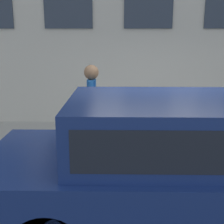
{
  "coord_description": "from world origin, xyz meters",
  "views": [
    {
      "loc": [
        -4.83,
        0.73,
        2.41
      ],
      "look_at": [
        0.69,
        0.84,
        1.03
      ],
      "focal_mm": 50.0,
      "sensor_mm": 36.0,
      "label": 1
    }
  ],
  "objects": [
    {
      "name": "sidewalk",
      "position": [
        1.55,
        0.0,
        0.08
      ],
      "size": [
        3.09,
        60.0,
        0.15
      ],
      "color": "#9E9B93",
      "rests_on": "ground_plane"
    },
    {
      "name": "fire_hydrant",
      "position": [
        0.48,
        0.45,
        0.58
      ],
      "size": [
        0.27,
        0.4,
        0.83
      ],
      "color": "gray",
      "rests_on": "sidewalk"
    },
    {
      "name": "parked_truck_navy_near",
      "position": [
        -1.38,
        -0.1,
        0.99
      ],
      "size": [
        1.85,
        4.67,
        1.71
      ],
      "color": "black",
      "rests_on": "ground_plane"
    },
    {
      "name": "person",
      "position": [
        0.91,
        1.22,
        1.18
      ],
      "size": [
        0.42,
        0.27,
        1.72
      ],
      "rotation": [
        0.0,
        0.0,
        1.04
      ],
      "color": "#726651",
      "rests_on": "sidewalk"
    },
    {
      "name": "ground_plane",
      "position": [
        0.0,
        0.0,
        0.0
      ],
      "size": [
        80.0,
        80.0,
        0.0
      ],
      "primitive_type": "plane",
      "color": "#514F4C"
    }
  ]
}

